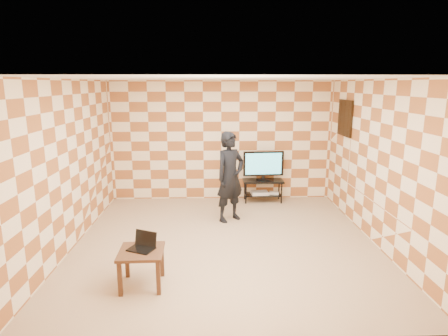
{
  "coord_description": "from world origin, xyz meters",
  "views": [
    {
      "loc": [
        -0.21,
        -5.92,
        2.62
      ],
      "look_at": [
        0.0,
        0.6,
        1.15
      ],
      "focal_mm": 30.0,
      "sensor_mm": 36.0,
      "label": 1
    }
  ],
  "objects_px": {
    "tv": "(263,164)",
    "side_table": "(141,257)",
    "tv_stand": "(263,186)",
    "person": "(230,177)"
  },
  "relations": [
    {
      "from": "side_table",
      "to": "person",
      "type": "distance_m",
      "value": 2.77
    },
    {
      "from": "tv",
      "to": "side_table",
      "type": "xyz_separation_m",
      "value": [
        -2.08,
        -3.59,
        -0.45
      ]
    },
    {
      "from": "tv_stand",
      "to": "side_table",
      "type": "relative_size",
      "value": 1.54
    },
    {
      "from": "tv_stand",
      "to": "side_table",
      "type": "bearing_deg",
      "value": -120.12
    },
    {
      "from": "tv_stand",
      "to": "side_table",
      "type": "xyz_separation_m",
      "value": [
        -2.08,
        -3.59,
        0.05
      ]
    },
    {
      "from": "tv_stand",
      "to": "person",
      "type": "bearing_deg",
      "value": -124.37
    },
    {
      "from": "tv_stand",
      "to": "tv",
      "type": "bearing_deg",
      "value": -94.02
    },
    {
      "from": "tv",
      "to": "person",
      "type": "relative_size",
      "value": 0.52
    },
    {
      "from": "side_table",
      "to": "tv_stand",
      "type": "bearing_deg",
      "value": 59.88
    },
    {
      "from": "tv_stand",
      "to": "person",
      "type": "height_order",
      "value": "person"
    }
  ]
}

